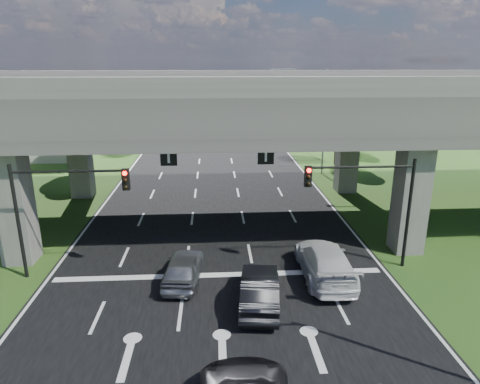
{
  "coord_description": "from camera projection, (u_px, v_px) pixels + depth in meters",
  "views": [
    {
      "loc": [
        -0.2,
        -16.58,
        10.75
      ],
      "look_at": [
        1.3,
        7.2,
        3.41
      ],
      "focal_mm": 32.0,
      "sensor_mm": 36.0,
      "label": 1
    }
  ],
  "objects": [
    {
      "name": "overpass",
      "position": [
        216.0,
        105.0,
        28.1
      ],
      "size": [
        80.0,
        15.0,
        10.0
      ],
      "color": "#353230",
      "rests_on": "ground"
    },
    {
      "name": "car_silver",
      "position": [
        184.0,
        267.0,
        21.51
      ],
      "size": [
        2.19,
        4.54,
        1.49
      ],
      "primitive_type": "imported",
      "rotation": [
        0.0,
        0.0,
        3.04
      ],
      "color": "#93949A",
      "rests_on": "road"
    },
    {
      "name": "car_white",
      "position": [
        325.0,
        261.0,
        21.91
      ],
      "size": [
        2.53,
        5.98,
        1.72
      ],
      "primitive_type": "imported",
      "rotation": [
        0.0,
        0.0,
        3.12
      ],
      "color": "silver",
      "rests_on": "road"
    },
    {
      "name": "tree_right_mid",
      "position": [
        344.0,
        116.0,
        53.06
      ],
      "size": [
        3.91,
        3.9,
        6.76
      ],
      "color": "black",
      "rests_on": "ground"
    },
    {
      "name": "car_dark",
      "position": [
        260.0,
        289.0,
        19.38
      ],
      "size": [
        2.21,
        4.95,
        1.58
      ],
      "primitive_type": "imported",
      "rotation": [
        0.0,
        0.0,
        3.03
      ],
      "color": "black",
      "rests_on": "road"
    },
    {
      "name": "road",
      "position": [
        218.0,
        229.0,
        28.52
      ],
      "size": [
        18.0,
        120.0,
        0.03
      ],
      "primitive_type": "cube",
      "color": "black",
      "rests_on": "ground"
    },
    {
      "name": "signal_left",
      "position": [
        60.0,
        200.0,
        21.05
      ],
      "size": [
        5.76,
        0.54,
        6.0
      ],
      "color": "black",
      "rests_on": "ground"
    },
    {
      "name": "tree_right_near",
      "position": [
        338.0,
        122.0,
        45.15
      ],
      "size": [
        4.2,
        4.2,
        7.28
      ],
      "color": "black",
      "rests_on": "ground"
    },
    {
      "name": "streetlight_far",
      "position": [
        321.0,
        114.0,
        40.76
      ],
      "size": [
        3.38,
        0.25,
        10.0
      ],
      "color": "gray",
      "rests_on": "ground"
    },
    {
      "name": "streetlight_beyond",
      "position": [
        291.0,
        100.0,
        56.02
      ],
      "size": [
        3.38,
        0.25,
        10.0
      ],
      "color": "gray",
      "rests_on": "ground"
    },
    {
      "name": "tree_left_mid",
      "position": [
        67.0,
        120.0,
        49.17
      ],
      "size": [
        3.91,
        3.9,
        6.76
      ],
      "color": "black",
      "rests_on": "ground"
    },
    {
      "name": "ground",
      "position": [
        221.0,
        313.0,
        18.99
      ],
      "size": [
        160.0,
        160.0,
        0.0
      ],
      "primitive_type": "plane",
      "color": "#234917",
      "rests_on": "ground"
    },
    {
      "name": "tree_left_near",
      "position": [
        71.0,
        124.0,
        41.53
      ],
      "size": [
        4.5,
        4.5,
        7.8
      ],
      "color": "black",
      "rests_on": "ground"
    },
    {
      "name": "signal_right",
      "position": [
        370.0,
        194.0,
        21.98
      ],
      "size": [
        5.76,
        0.54,
        6.0
      ],
      "color": "black",
      "rests_on": "ground"
    },
    {
      "name": "tree_left_far",
      "position": [
        117.0,
        105.0,
        56.76
      ],
      "size": [
        4.8,
        4.8,
        8.32
      ],
      "color": "black",
      "rests_on": "ground"
    },
    {
      "name": "tree_right_far",
      "position": [
        300.0,
        104.0,
        60.26
      ],
      "size": [
        4.5,
        4.5,
        7.8
      ],
      "color": "black",
      "rests_on": "ground"
    }
  ]
}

